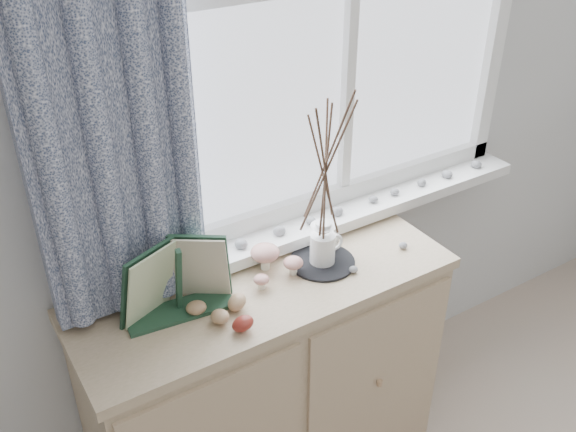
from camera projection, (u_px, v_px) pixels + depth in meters
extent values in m
cube|color=beige|center=(265.00, 109.00, 1.97)|extent=(4.00, 0.04, 2.60)
cube|color=white|center=(351.00, 211.00, 2.27)|extent=(1.45, 0.16, 0.04)
cube|color=#0A1739|center=(91.00, 18.00, 1.44)|extent=(0.44, 0.06, 1.61)
cube|color=#C7AA8B|center=(268.00, 386.00, 2.19)|extent=(1.17, 0.43, 0.81)
cube|color=#C7AA8B|center=(266.00, 287.00, 1.97)|extent=(1.20, 0.45, 0.03)
cube|color=tan|center=(376.00, 393.00, 2.16)|extent=(0.55, 0.01, 0.75)
cylinder|color=white|center=(265.00, 261.00, 2.01)|extent=(0.03, 0.03, 0.06)
ellipsoid|color=#A71B05|center=(265.00, 253.00, 1.99)|extent=(0.09, 0.09, 0.05)
cylinder|color=white|center=(293.00, 268.00, 1.99)|extent=(0.03, 0.03, 0.04)
ellipsoid|color=#A71B05|center=(293.00, 263.00, 1.98)|extent=(0.06, 0.06, 0.03)
cylinder|color=white|center=(261.00, 284.00, 1.93)|extent=(0.02, 0.02, 0.03)
ellipsoid|color=#A71B05|center=(261.00, 279.00, 1.92)|extent=(0.05, 0.05, 0.03)
ellipsoid|color=#A87E5D|center=(220.00, 316.00, 1.79)|extent=(0.05, 0.04, 0.06)
ellipsoid|color=#A87E5D|center=(196.00, 308.00, 1.82)|extent=(0.05, 0.04, 0.06)
ellipsoid|color=maroon|center=(243.00, 324.00, 1.76)|extent=(0.05, 0.04, 0.06)
ellipsoid|color=#A87E5D|center=(237.00, 302.00, 1.84)|extent=(0.05, 0.04, 0.06)
cylinder|color=black|center=(322.00, 262.00, 2.05)|extent=(0.21, 0.21, 0.01)
cylinder|color=white|center=(323.00, 248.00, 2.02)|extent=(0.09, 0.09, 0.10)
cone|color=white|center=(323.00, 231.00, 1.98)|extent=(0.08, 0.08, 0.04)
cylinder|color=white|center=(323.00, 226.00, 1.98)|extent=(0.05, 0.05, 0.02)
torus|color=white|center=(334.00, 243.00, 2.04)|extent=(0.06, 0.02, 0.06)
ellipsoid|color=gray|center=(353.00, 270.00, 2.00)|extent=(0.03, 0.03, 0.02)
ellipsoid|color=gray|center=(334.00, 242.00, 2.13)|extent=(0.03, 0.03, 0.02)
ellipsoid|color=gray|center=(403.00, 246.00, 2.11)|extent=(0.03, 0.03, 0.02)
ellipsoid|color=gray|center=(297.00, 247.00, 2.11)|extent=(0.03, 0.03, 0.02)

